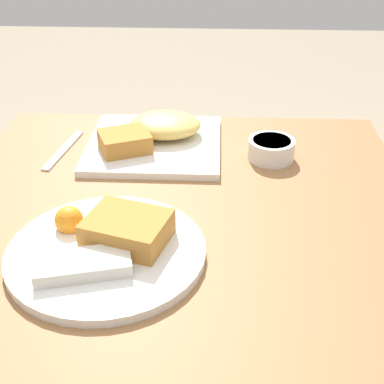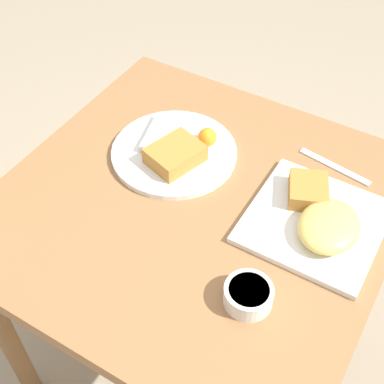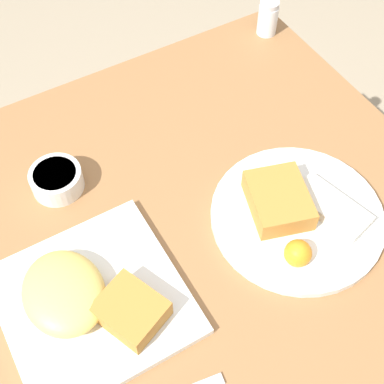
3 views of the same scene
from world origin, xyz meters
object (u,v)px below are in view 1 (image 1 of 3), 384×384
Objects in this scene: sauce_ramekin at (271,149)px; butter_knife at (63,150)px; plate_oval_far at (108,246)px; plate_square_near at (155,136)px.

sauce_ramekin is 0.41m from butter_knife.
sauce_ramekin reaches higher than butter_knife.
plate_oval_far is 0.41m from sauce_ramekin.
butter_knife is at bearing -65.41° from plate_oval_far.
plate_square_near reaches higher than sauce_ramekin.
plate_oval_far reaches higher than butter_knife.
plate_square_near is at bearing 108.40° from butter_knife.
plate_oval_far is 3.22× the size of sauce_ramekin.
plate_oval_far is (0.03, 0.36, -0.01)m from plate_square_near.
plate_oval_far is 1.65× the size of butter_knife.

